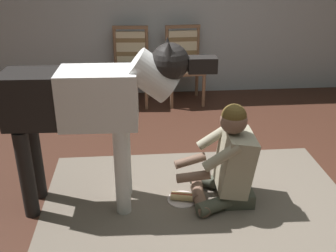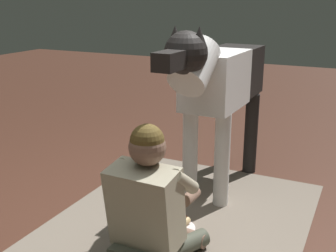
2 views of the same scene
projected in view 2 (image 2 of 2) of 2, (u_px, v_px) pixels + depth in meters
ground_plane at (143, 250)px, 2.64m from camera, size 15.75×15.75×0.00m
area_rug at (166, 236)px, 2.78m from camera, size 2.50×1.66×0.01m
person_sitting_on_floor at (150, 205)px, 2.47m from camera, size 0.64×0.58×0.84m
large_dog at (218, 84)px, 3.20m from camera, size 1.73×0.40×1.33m
hot_dog_on_plate at (177, 226)px, 2.87m from camera, size 0.25×0.25×0.06m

